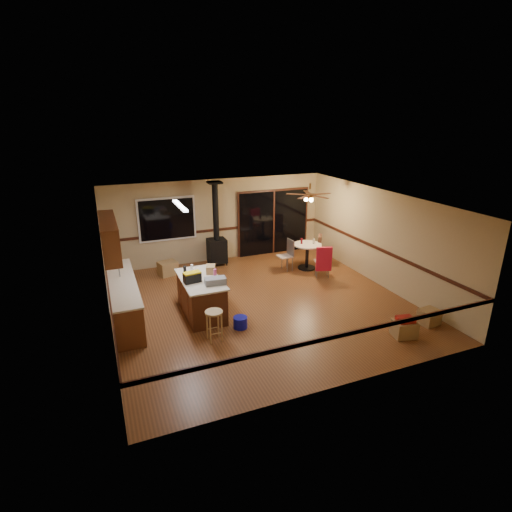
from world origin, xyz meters
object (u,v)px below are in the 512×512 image
blue_bucket (240,322)px  chair_near (324,259)px  box_under_window (168,268)px  bar_stool (214,326)px  chair_left (288,251)px  toolbox_black (192,278)px  kitchen_island (201,296)px  wood_stove (217,242)px  box_corner_b (429,317)px  dining_table (307,252)px  box_corner_a (404,329)px  toolbox_grey (215,281)px  chair_right (320,246)px

blue_bucket → chair_near: (3.16, 1.77, 0.47)m
chair_near → box_under_window: 4.53m
bar_stool → blue_bucket: 0.76m
box_under_window → chair_left: bearing=-15.6°
toolbox_black → kitchen_island: bearing=32.7°
wood_stove → chair_left: 2.23m
box_corner_b → box_under_window: bearing=133.6°
kitchen_island → blue_bucket: (0.62, -0.96, -0.32)m
box_under_window → dining_table: bearing=-14.8°
bar_stool → chair_near: 4.36m
toolbox_black → box_corner_a: toolbox_black is taller
kitchen_island → box_corner_b: 5.19m
box_corner_a → blue_bucket: bearing=152.2°
kitchen_island → chair_near: (3.78, 0.81, 0.14)m
blue_bucket → toolbox_black: bearing=135.3°
kitchen_island → toolbox_black: size_ratio=4.44×
toolbox_grey → chair_right: size_ratio=0.66×
box_corner_a → box_corner_b: bearing=13.6°
chair_right → chair_near: bearing=-116.1°
kitchen_island → chair_left: bearing=29.8°
box_corner_b → wood_stove: bearing=121.3°
chair_left → chair_near: bearing=-56.9°
wood_stove → chair_right: bearing=-22.1°
chair_right → box_corner_a: (-0.57, -4.43, -0.42)m
toolbox_grey → bar_stool: size_ratio=0.70×
kitchen_island → toolbox_grey: 0.71m
toolbox_black → box_corner_b: size_ratio=0.90×
kitchen_island → box_under_window: bearing=96.1°
box_corner_a → chair_near: bearing=88.9°
wood_stove → box_corner_b: size_ratio=5.97×
chair_left → toolbox_black: bearing=-150.0°
dining_table → chair_left: size_ratio=1.65×
chair_right → box_corner_b: chair_right is taller
kitchen_island → bar_stool: (-0.05, -1.25, -0.12)m
chair_right → box_under_window: 4.68m
toolbox_black → chair_near: 4.12m
wood_stove → toolbox_grey: bearing=-107.1°
box_corner_a → box_corner_b: 0.92m
wood_stove → bar_stool: (-1.35, -4.30, -0.39)m
wood_stove → bar_stool: 4.53m
bar_stool → chair_left: 4.42m
chair_near → box_under_window: chair_near is taller
box_under_window → box_corner_a: size_ratio=1.10×
chair_left → box_corner_b: (1.46, -4.17, -0.42)m
bar_stool → kitchen_island: bearing=87.5°
bar_stool → chair_right: 5.33m
toolbox_grey → box_corner_a: 4.17m
chair_near → chair_right: bearing=63.9°
chair_near → box_under_window: size_ratio=1.38×
kitchen_island → toolbox_black: bearing=-147.3°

